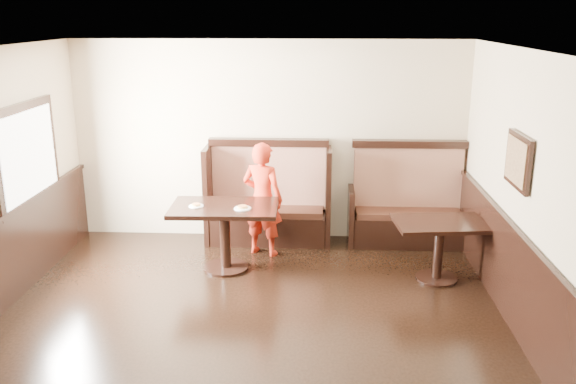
# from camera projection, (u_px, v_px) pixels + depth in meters

# --- Properties ---
(ground) EXTENTS (7.00, 7.00, 0.00)m
(ground) POSITION_uv_depth(u_px,v_px,m) (240.00, 368.00, 5.60)
(ground) COLOR black
(ground) RESTS_ON ground
(room_shell) EXTENTS (7.00, 7.00, 7.00)m
(room_shell) POSITION_uv_depth(u_px,v_px,m) (211.00, 287.00, 5.70)
(room_shell) COLOR #C1A88C
(room_shell) RESTS_ON ground
(booth_main) EXTENTS (1.75, 0.72, 1.45)m
(booth_main) POSITION_uv_depth(u_px,v_px,m) (268.00, 205.00, 8.61)
(booth_main) COLOR black
(booth_main) RESTS_ON ground
(booth_neighbor) EXTENTS (1.65, 0.72, 1.45)m
(booth_neighbor) POSITION_uv_depth(u_px,v_px,m) (407.00, 210.00, 8.53)
(booth_neighbor) COLOR black
(booth_neighbor) RESTS_ON ground
(table_main) EXTENTS (1.34, 0.85, 0.84)m
(table_main) POSITION_uv_depth(u_px,v_px,m) (225.00, 221.00, 7.59)
(table_main) COLOR black
(table_main) RESTS_ON ground
(table_neighbor) EXTENTS (1.15, 0.82, 0.75)m
(table_neighbor) POSITION_uv_depth(u_px,v_px,m) (439.00, 236.00, 7.30)
(table_neighbor) COLOR black
(table_neighbor) RESTS_ON ground
(child) EXTENTS (0.65, 0.53, 1.53)m
(child) POSITION_uv_depth(u_px,v_px,m) (263.00, 199.00, 8.05)
(child) COLOR #B62613
(child) RESTS_ON ground
(pizza_plate_left) EXTENTS (0.18, 0.18, 0.03)m
(pizza_plate_left) POSITION_uv_depth(u_px,v_px,m) (196.00, 205.00, 7.51)
(pizza_plate_left) COLOR white
(pizza_plate_left) RESTS_ON table_main
(pizza_plate_right) EXTENTS (0.21, 0.21, 0.04)m
(pizza_plate_right) POSITION_uv_depth(u_px,v_px,m) (243.00, 208.00, 7.42)
(pizza_plate_right) COLOR white
(pizza_plate_right) RESTS_ON table_main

